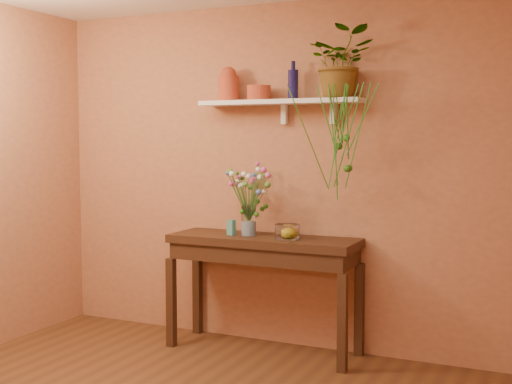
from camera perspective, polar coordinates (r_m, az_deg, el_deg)
The scene contains 13 objects.
room at distance 3.58m, azimuth -10.58°, elevation -0.19°, with size 4.04×4.04×2.70m.
sideboard at distance 5.17m, azimuth 0.62°, elevation -5.21°, with size 1.47×0.47×0.89m.
wall_shelf at distance 5.19m, azimuth 2.14°, elevation 7.58°, with size 1.30×0.24×0.19m.
terracotta_jug at distance 5.39m, azimuth -2.35°, elevation 9.08°, with size 0.20×0.20×0.27m.
terracotta_pot at distance 5.24m, azimuth 0.25°, elevation 8.41°, with size 0.18×0.18×0.11m, color #BF4A2A.
blue_bottle at distance 5.18m, azimuth 3.17°, elevation 9.14°, with size 0.08×0.08×0.29m.
spider_plant at distance 5.03m, azimuth 7.23°, elevation 10.81°, with size 0.46×0.40×0.51m, color #2C6714.
plant_fronds at distance 4.83m, azimuth 7.33°, elevation 4.31°, with size 0.63×0.31×0.83m.
glass_vase at distance 5.19m, azimuth -0.63°, elevation -2.60°, with size 0.11×0.11×0.24m.
bouquet at distance 5.17m, azimuth -0.56°, elevation 0.57°, with size 0.40×0.40×0.46m.
glass_bowl at distance 5.02m, azimuth 2.68°, elevation -3.43°, with size 0.19×0.19×0.11m.
lemon at distance 5.02m, azimuth 2.77°, elevation -3.46°, with size 0.08×0.08×0.08m, color yellow.
carton at distance 5.23m, azimuth -2.11°, elevation -3.02°, with size 0.06×0.04×0.12m, color teal.
Camera 1 is at (2.08, -2.90, 1.64)m, focal length 47.19 mm.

